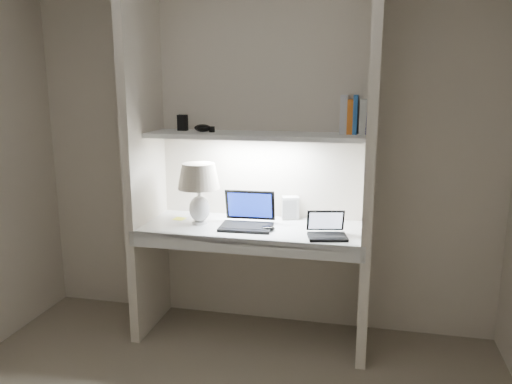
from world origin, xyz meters
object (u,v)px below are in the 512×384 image
(table_lamp, at_px, (199,183))
(laptop_main, at_px, (248,218))
(laptop_netbook, at_px, (327,231))
(speaker, at_px, (290,208))
(book_row, at_px, (358,116))

(table_lamp, bearing_deg, laptop_main, 1.58)
(table_lamp, distance_m, laptop_netbook, 0.88)
(table_lamp, height_order, laptop_main, table_lamp)
(table_lamp, relative_size, speaker, 2.57)
(table_lamp, distance_m, book_row, 1.11)
(table_lamp, height_order, book_row, book_row)
(laptop_main, xyz_separation_m, book_row, (0.67, 0.21, 0.66))
(laptop_main, bearing_deg, table_lamp, 178.85)
(table_lamp, height_order, speaker, table_lamp)
(speaker, height_order, book_row, book_row)
(laptop_main, xyz_separation_m, laptop_netbook, (0.52, -0.12, -0.01))
(table_lamp, xyz_separation_m, laptop_netbook, (0.84, -0.11, -0.24))
(laptop_netbook, xyz_separation_m, speaker, (-0.28, 0.35, 0.04))
(speaker, bearing_deg, table_lamp, -172.51)
(laptop_main, bearing_deg, speaker, 40.57)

